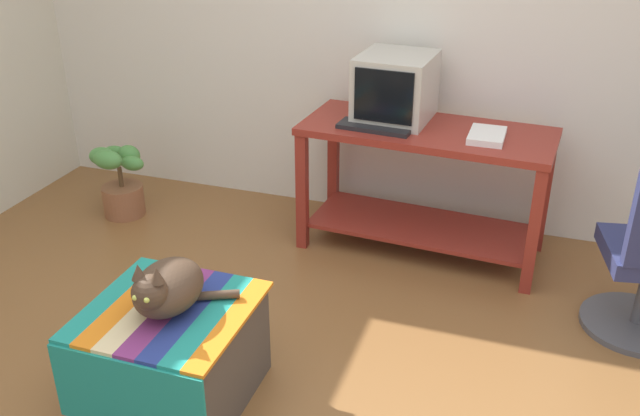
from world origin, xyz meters
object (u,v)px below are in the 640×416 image
book (487,136)px  potted_plant (120,181)px  keyboard (375,127)px  desk (425,169)px  cat (166,288)px  ottoman_with_blanket (173,353)px  tv_monitor (395,88)px

book → potted_plant: bearing=-177.1°
keyboard → potted_plant: (-1.62, -0.07, -0.52)m
desk → cat: bearing=-110.2°
ottoman_with_blanket → keyboard: bearing=73.1°
desk → tv_monitor: bearing=158.5°
desk → potted_plant: bearing=-171.0°
book → ottoman_with_blanket: (-1.04, -1.53, -0.54)m
ottoman_with_blanket → cat: (0.01, -0.01, 0.32)m
potted_plant → ottoman_with_blanket: bearing=-50.4°
book → cat: size_ratio=0.71×
book → potted_plant: 2.27m
book → tv_monitor: bearing=163.0°
cat → ottoman_with_blanket: bearing=152.4°
ottoman_with_blanket → potted_plant: 1.83m
tv_monitor → book: bearing=-13.2°
desk → cat: (-0.70, -1.59, 0.04)m
keyboard → potted_plant: bearing=-172.6°
desk → tv_monitor: (-0.21, 0.10, 0.41)m
book → ottoman_with_blanket: bearing=-124.3°
book → desk: bearing=168.8°
desk → potted_plant: size_ratio=2.80×
keyboard → potted_plant: size_ratio=0.81×
book → ottoman_with_blanket: size_ratio=0.40×
desk → book: size_ratio=5.28×
desk → book: 0.42m
potted_plant → tv_monitor: bearing=9.4°
tv_monitor → ottoman_with_blanket: tv_monitor is taller
keyboard → potted_plant: keyboard is taller
keyboard → book: book is taller
tv_monitor → potted_plant: 1.83m
keyboard → ottoman_with_blanket: (-0.45, -1.48, -0.53)m
tv_monitor → book: (0.53, -0.16, -0.16)m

